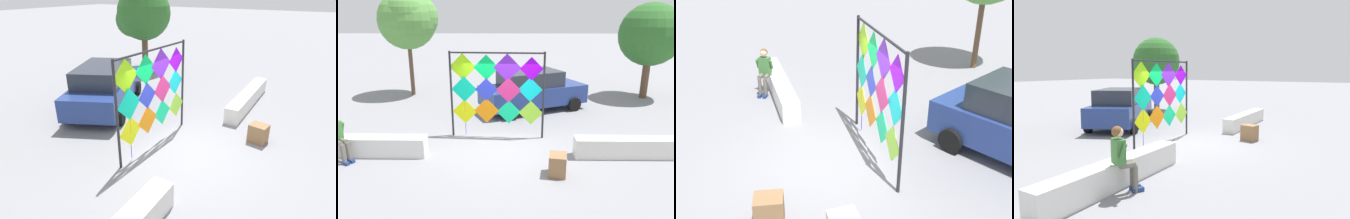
% 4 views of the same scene
% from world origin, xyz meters
% --- Properties ---
extents(ground, '(120.00, 120.00, 0.00)m').
position_xyz_m(ground, '(0.00, 0.00, 0.00)').
color(ground, gray).
extents(plaza_ledge_left, '(4.18, 0.49, 0.59)m').
position_xyz_m(plaza_ledge_left, '(-4.27, -0.44, 0.29)').
color(plaza_ledge_left, silver).
rests_on(plaza_ledge_left, ground).
extents(plaza_ledge_right, '(4.18, 0.49, 0.59)m').
position_xyz_m(plaza_ledge_right, '(4.27, -0.44, 0.29)').
color(plaza_ledge_right, silver).
rests_on(plaza_ledge_right, ground).
extents(kite_display_rack, '(3.12, 0.26, 2.90)m').
position_xyz_m(kite_display_rack, '(-0.17, 1.10, 1.71)').
color(kite_display_rack, '#232328').
rests_on(kite_display_rack, ground).
extents(parked_car, '(4.81, 3.61, 1.72)m').
position_xyz_m(parked_car, '(1.24, 4.31, 0.87)').
color(parked_car, navy).
rests_on(parked_car, ground).
extents(cardboard_box_large, '(0.53, 0.59, 0.57)m').
position_xyz_m(cardboard_box_large, '(1.53, -1.55, 0.28)').
color(cardboard_box_large, olive).
rests_on(cardboard_box_large, ground).
extents(tree_broadleaf, '(3.11, 3.15, 4.57)m').
position_xyz_m(tree_broadleaf, '(7.05, 6.56, 3.06)').
color(tree_broadleaf, brown).
rests_on(tree_broadleaf, ground).
extents(tree_far_right, '(2.89, 2.81, 5.14)m').
position_xyz_m(tree_far_right, '(-4.62, 6.85, 3.83)').
color(tree_far_right, brown).
rests_on(tree_far_right, ground).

